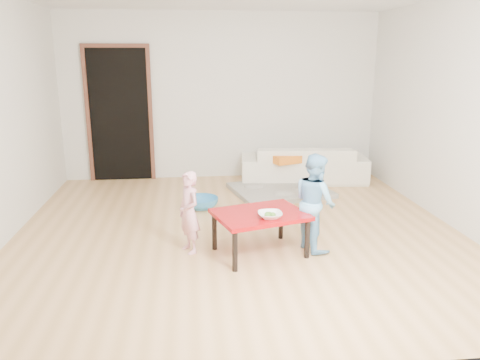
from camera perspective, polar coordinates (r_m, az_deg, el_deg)
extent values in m
cube|color=tan|center=(5.39, -0.23, -6.14)|extent=(5.00, 5.00, 0.01)
cube|color=silver|center=(7.55, -2.27, 10.10)|extent=(5.00, 0.02, 2.60)
cube|color=silver|center=(5.88, 24.98, 7.33)|extent=(0.02, 5.00, 2.60)
imported|color=silver|center=(7.46, 7.72, 2.02)|extent=(2.01, 0.95, 0.57)
cube|color=orange|center=(7.11, 5.52, 2.66)|extent=(0.54, 0.51, 0.12)
imported|color=white|center=(4.49, 3.68, -4.30)|extent=(0.23, 0.23, 0.06)
imported|color=pink|center=(4.72, -6.23, -3.95)|extent=(0.32, 0.36, 0.84)
imported|color=#67BBEF|center=(4.82, 9.11, -2.65)|extent=(0.51, 0.58, 1.00)
imported|color=teal|center=(6.15, -4.73, -2.79)|extent=(0.44, 0.44, 0.14)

